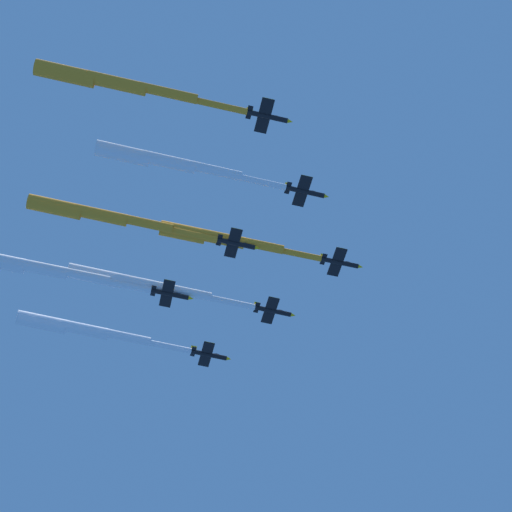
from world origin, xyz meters
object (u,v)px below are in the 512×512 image
object	(u,v)px
jet_port_inner	(141,284)
jet_starboard_outer	(44,269)
jet_port_outer	(117,84)
jet_lead	(224,239)
jet_port_mid	(102,216)
jet_starboard_mid	(85,330)
jet_starboard_inner	(170,163)

from	to	relation	value
jet_port_inner	jet_starboard_outer	world-z (taller)	jet_port_inner
jet_port_outer	jet_port_inner	bearing A→B (deg)	25.40
jet_lead	jet_port_outer	distance (m)	42.54
jet_port_inner	jet_port_mid	xyz separation A→B (m)	(-19.04, -1.35, -0.59)
jet_lead	jet_starboard_mid	world-z (taller)	jet_lead
jet_starboard_inner	jet_starboard_mid	distance (m)	47.60
jet_port_mid	jet_port_outer	bearing A→B (deg)	-141.51
jet_port_inner	jet_starboard_mid	bearing A→B (deg)	76.22
jet_lead	jet_starboard_inner	world-z (taller)	jet_lead
jet_starboard_inner	jet_port_mid	distance (m)	19.92
jet_starboard_outer	jet_starboard_mid	bearing A→B (deg)	4.05
jet_port_mid	jet_starboard_outer	bearing A→B (deg)	75.43
jet_lead	jet_port_mid	size ratio (longest dim) A/B	0.91
jet_port_inner	jet_port_mid	bearing A→B (deg)	-175.93
jet_port_mid	jet_starboard_mid	size ratio (longest dim) A/B	1.02
jet_starboard_inner	jet_port_outer	distance (m)	20.61
jet_port_inner	jet_starboard_mid	distance (m)	18.79
jet_port_inner	jet_port_outer	bearing A→B (deg)	-154.60
jet_port_outer	jet_lead	bearing A→B (deg)	-2.70
jet_starboard_inner	jet_starboard_mid	xyz separation A→B (m)	(27.00, 39.20, -0.21)
jet_starboard_mid	jet_starboard_outer	distance (m)	18.93
jet_lead	jet_starboard_outer	bearing A→B (deg)	109.15
jet_lead	jet_starboard_outer	xyz separation A→B (m)	(-13.67, 39.35, -3.01)
jet_starboard_mid	jet_port_mid	bearing A→B (deg)	-140.18
jet_starboard_mid	jet_port_outer	world-z (taller)	jet_starboard_mid
jet_port_mid	jet_starboard_outer	world-z (taller)	jet_port_mid
jet_port_inner	jet_starboard_outer	xyz separation A→B (m)	(-14.28, 16.92, -2.00)
jet_port_inner	jet_starboard_outer	bearing A→B (deg)	130.16
jet_port_mid	jet_starboard_mid	world-z (taller)	jet_starboard_mid
jet_starboard_mid	jet_port_outer	bearing A→B (deg)	-140.84
jet_starboard_outer	jet_port_inner	bearing A→B (deg)	-49.84
jet_port_mid	jet_starboard_inner	bearing A→B (deg)	-100.09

